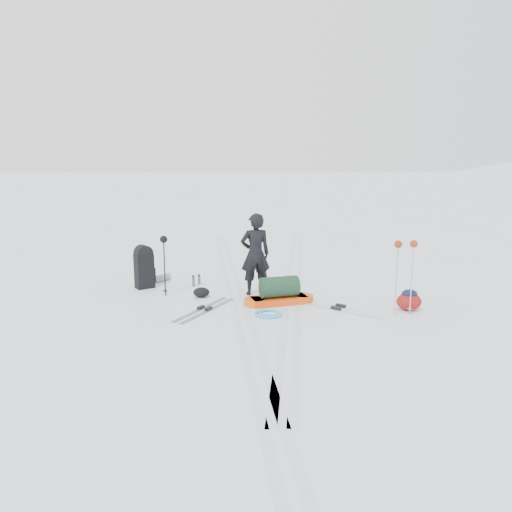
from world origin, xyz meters
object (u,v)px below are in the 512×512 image
at_px(pulk_sled, 279,293).
at_px(ski_poles_black, 164,247).
at_px(expedition_rucksack, 146,268).
at_px(skier, 255,254).

relative_size(pulk_sled, ski_poles_black, 1.17).
bearing_deg(expedition_rucksack, skier, -48.86).
xyz_separation_m(expedition_rucksack, ski_poles_black, (0.52, -0.71, 0.61)).
relative_size(expedition_rucksack, ski_poles_black, 0.81).
relative_size(skier, pulk_sled, 1.16).
height_order(pulk_sled, ski_poles_black, ski_poles_black).
height_order(pulk_sled, expedition_rucksack, expedition_rucksack).
bearing_deg(ski_poles_black, skier, 22.36).
bearing_deg(pulk_sled, ski_poles_black, 148.77).
bearing_deg(pulk_sled, skier, 107.33).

